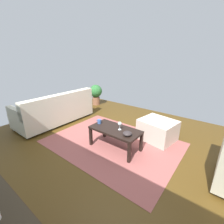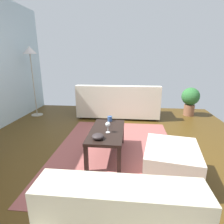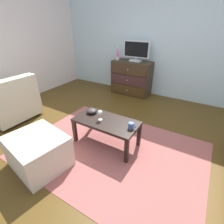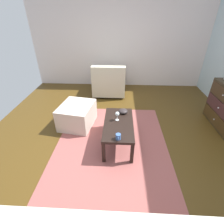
# 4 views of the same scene
# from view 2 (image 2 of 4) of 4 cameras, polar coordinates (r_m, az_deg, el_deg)

# --- Properties ---
(ground_plane) EXTENTS (5.89, 5.17, 0.05)m
(ground_plane) POSITION_cam_2_polar(r_m,az_deg,el_deg) (2.87, -3.42, -14.07)
(ground_plane) COLOR #4B3412
(area_rug) EXTENTS (2.60, 1.90, 0.01)m
(area_rug) POSITION_cam_2_polar(r_m,az_deg,el_deg) (3.00, 1.04, -11.88)
(area_rug) COLOR #954E4A
(area_rug) RESTS_ON ground_plane
(coffee_table) EXTENTS (0.96, 0.48, 0.41)m
(coffee_table) POSITION_cam_2_polar(r_m,az_deg,el_deg) (2.72, -1.60, -6.70)
(coffee_table) COLOR black
(coffee_table) RESTS_ON ground_plane
(wine_glass) EXTENTS (0.07, 0.07, 0.16)m
(wine_glass) POSITION_cam_2_polar(r_m,az_deg,el_deg) (2.58, -1.30, -3.96)
(wine_glass) COLOR silver
(wine_glass) RESTS_ON coffee_table
(mug) EXTENTS (0.11, 0.08, 0.08)m
(mug) POSITION_cam_2_polar(r_m,az_deg,el_deg) (3.06, -0.68, -2.06)
(mug) COLOR #3A5C99
(mug) RESTS_ON coffee_table
(bowl_decorative) EXTENTS (0.16, 0.16, 0.07)m
(bowl_decorative) POSITION_cam_2_polar(r_m,az_deg,el_deg) (2.41, -4.39, -7.57)
(bowl_decorative) COLOR #2D2525
(bowl_decorative) RESTS_ON coffee_table
(couch_large) EXTENTS (0.85, 1.97, 0.81)m
(couch_large) POSITION_cam_2_polar(r_m,az_deg,el_deg) (4.62, 2.05, 2.55)
(couch_large) COLOR #332319
(couch_large) RESTS_ON ground_plane
(ottoman) EXTENTS (0.79, 0.71, 0.44)m
(ottoman) POSITION_cam_2_polar(r_m,az_deg,el_deg) (2.37, 17.78, -15.15)
(ottoman) COLOR beige
(ottoman) RESTS_ON ground_plane
(standing_lamp) EXTENTS (0.32, 0.32, 1.70)m
(standing_lamp) POSITION_cam_2_polar(r_m,az_deg,el_deg) (4.96, -24.07, 15.41)
(standing_lamp) COLOR #A59E8C
(standing_lamp) RESTS_ON ground_plane
(potted_plant) EXTENTS (0.44, 0.44, 0.72)m
(potted_plant) POSITION_cam_2_polar(r_m,az_deg,el_deg) (5.07, 23.16, 3.78)
(potted_plant) COLOR brown
(potted_plant) RESTS_ON ground_plane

